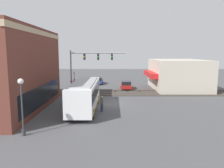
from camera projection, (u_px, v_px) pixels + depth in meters
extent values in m
plane|color=#4C4C4F|center=(110.00, 104.00, 27.46)|extent=(120.00, 120.00, 0.00)
cube|color=tan|center=(39.00, 33.00, 23.35)|extent=(15.60, 0.36, 0.50)
cube|color=black|center=(42.00, 95.00, 24.30)|extent=(12.93, 0.12, 2.20)
cube|color=beige|center=(178.00, 74.00, 38.65)|extent=(12.30, 8.49, 5.15)
cube|color=red|center=(150.00, 74.00, 38.68)|extent=(8.61, 1.20, 0.80)
cube|color=white|center=(85.00, 94.00, 24.22)|extent=(10.40, 2.55, 2.67)
cube|color=black|center=(85.00, 91.00, 24.16)|extent=(10.19, 2.59, 1.12)
cube|color=gold|center=(85.00, 105.00, 24.39)|extent=(10.19, 2.58, 0.24)
cube|color=#A5A8AA|center=(85.00, 82.00, 24.02)|extent=(8.84, 2.17, 0.12)
cylinder|color=black|center=(88.00, 100.00, 27.37)|extent=(1.00, 2.57, 1.00)
cylinder|color=black|center=(81.00, 114.00, 21.03)|extent=(1.00, 2.57, 1.00)
cylinder|color=gray|center=(71.00, 73.00, 31.78)|extent=(0.20, 0.20, 6.71)
cylinder|color=gray|center=(98.00, 53.00, 31.33)|extent=(0.16, 7.93, 0.16)
cube|color=black|center=(84.00, 57.00, 31.42)|extent=(0.30, 0.27, 0.90)
sphere|color=yellow|center=(84.00, 57.00, 31.26)|extent=(0.20, 0.20, 0.20)
cube|color=black|center=(98.00, 57.00, 31.41)|extent=(0.30, 0.27, 0.90)
sphere|color=green|center=(98.00, 57.00, 31.25)|extent=(0.20, 0.20, 0.20)
cube|color=black|center=(112.00, 57.00, 31.40)|extent=(0.30, 0.27, 0.90)
sphere|color=green|center=(112.00, 57.00, 31.23)|extent=(0.20, 0.20, 0.20)
cylinder|color=gray|center=(74.00, 85.00, 31.36)|extent=(0.14, 0.14, 3.60)
cube|color=white|center=(74.00, 76.00, 31.18)|extent=(1.41, 0.06, 1.41)
cube|color=white|center=(74.00, 76.00, 31.18)|extent=(1.41, 0.06, 1.41)
cylinder|color=#38383A|center=(74.00, 81.00, 31.29)|extent=(0.08, 0.90, 0.08)
sphere|color=red|center=(77.00, 81.00, 31.24)|extent=(0.28, 0.28, 0.28)
sphere|color=red|center=(71.00, 81.00, 31.25)|extent=(0.28, 0.28, 0.28)
cylinder|color=#38383A|center=(24.00, 133.00, 16.78)|extent=(0.28, 0.28, 0.50)
cylinder|color=#38383A|center=(22.00, 110.00, 16.53)|extent=(0.12, 0.12, 4.00)
sphere|color=white|center=(21.00, 81.00, 16.22)|extent=(0.44, 0.44, 0.44)
cube|color=#332D28|center=(111.00, 94.00, 33.40)|extent=(2.60, 60.00, 0.03)
cube|color=#6B6056|center=(111.00, 95.00, 32.68)|extent=(0.07, 60.00, 0.15)
cube|color=#6B6056|center=(111.00, 93.00, 34.10)|extent=(0.07, 60.00, 0.15)
cube|color=#332D28|center=(111.00, 91.00, 36.57)|extent=(2.60, 60.00, 0.03)
cube|color=#6B6056|center=(111.00, 91.00, 35.85)|extent=(0.07, 60.00, 0.15)
cube|color=#6B6056|center=(111.00, 90.00, 37.27)|extent=(0.07, 60.00, 0.15)
cube|color=#B21E19|center=(126.00, 86.00, 38.82)|extent=(4.49, 1.80, 0.53)
cube|color=black|center=(126.00, 83.00, 38.51)|extent=(2.47, 1.62, 0.64)
cylinder|color=black|center=(125.00, 86.00, 40.22)|extent=(0.64, 1.82, 0.64)
cylinder|color=black|center=(126.00, 88.00, 37.47)|extent=(0.64, 1.82, 0.64)
cube|color=navy|center=(98.00, 81.00, 45.03)|extent=(4.64, 1.80, 0.51)
cube|color=black|center=(98.00, 79.00, 44.72)|extent=(2.55, 1.62, 0.63)
cylinder|color=black|center=(99.00, 81.00, 46.49)|extent=(0.64, 1.82, 0.64)
cylinder|color=black|center=(98.00, 83.00, 43.64)|extent=(0.64, 1.82, 0.64)
cylinder|color=#2D3351|center=(102.00, 108.00, 23.73)|extent=(0.28, 0.28, 0.82)
cylinder|color=#4C4C51|center=(102.00, 101.00, 23.62)|extent=(0.34, 0.34, 0.68)
sphere|color=tan|center=(102.00, 97.00, 23.56)|extent=(0.22, 0.22, 0.22)
cylinder|color=black|center=(77.00, 95.00, 31.05)|extent=(0.28, 0.28, 0.84)
cylinder|color=maroon|center=(77.00, 89.00, 30.94)|extent=(0.34, 0.34, 0.70)
sphere|color=tan|center=(77.00, 86.00, 30.88)|extent=(0.23, 0.23, 0.23)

